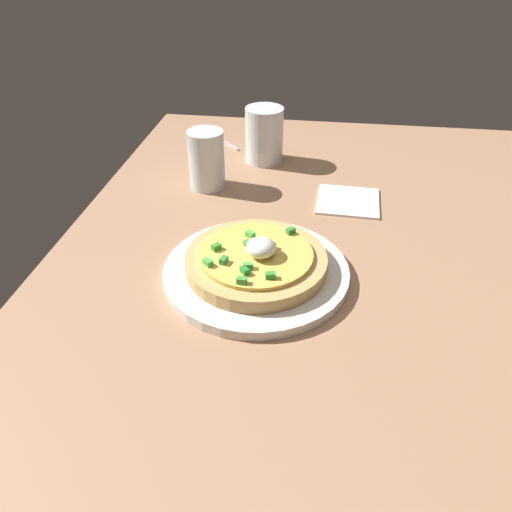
% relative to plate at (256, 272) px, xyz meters
% --- Properties ---
extents(dining_table, '(1.17, 0.84, 0.03)m').
position_rel_plate_xyz_m(dining_table, '(-0.05, 0.10, -0.02)').
color(dining_table, '#A07758').
rests_on(dining_table, ground).
extents(plate, '(0.26, 0.26, 0.01)m').
position_rel_plate_xyz_m(plate, '(0.00, 0.00, 0.00)').
color(plate, silver).
rests_on(plate, dining_table).
extents(pizza, '(0.20, 0.20, 0.05)m').
position_rel_plate_xyz_m(pizza, '(0.00, 0.00, 0.02)').
color(pizza, tan).
rests_on(pizza, plate).
extents(cup_near, '(0.08, 0.08, 0.11)m').
position_rel_plate_xyz_m(cup_near, '(-0.39, -0.04, 0.05)').
color(cup_near, silver).
rests_on(cup_near, dining_table).
extents(cup_far, '(0.07, 0.07, 0.11)m').
position_rel_plate_xyz_m(cup_far, '(-0.26, -0.13, 0.04)').
color(cup_far, silver).
rests_on(cup_far, dining_table).
extents(fork, '(0.09, 0.09, 0.01)m').
position_rel_plate_xyz_m(fork, '(-0.48, -0.15, -0.00)').
color(fork, '#B7B7BC').
rests_on(fork, dining_table).
extents(napkin, '(0.11, 0.11, 0.00)m').
position_rel_plate_xyz_m(napkin, '(-0.24, 0.13, -0.01)').
color(napkin, white).
rests_on(napkin, dining_table).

